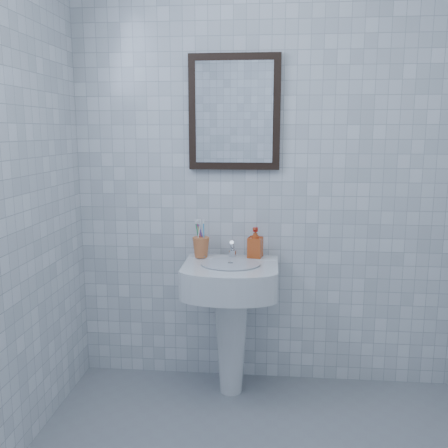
# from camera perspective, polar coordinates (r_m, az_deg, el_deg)

# --- Properties ---
(wall_back) EXTENTS (2.20, 0.02, 2.50)m
(wall_back) POSITION_cam_1_polar(r_m,az_deg,el_deg) (2.80, 5.26, 6.43)
(wall_back) COLOR white
(wall_back) RESTS_ON ground
(wall_front) EXTENTS (2.20, 0.02, 2.50)m
(wall_front) POSITION_cam_1_polar(r_m,az_deg,el_deg) (0.44, 3.97, -16.76)
(wall_front) COLOR white
(wall_front) RESTS_ON ground
(washbasin) EXTENTS (0.50, 0.37, 0.77)m
(washbasin) POSITION_cam_1_polar(r_m,az_deg,el_deg) (2.75, 0.80, -9.31)
(washbasin) COLOR white
(washbasin) RESTS_ON ground
(faucet) EXTENTS (0.04, 0.09, 0.11)m
(faucet) POSITION_cam_1_polar(r_m,az_deg,el_deg) (2.75, 0.96, -3.03)
(faucet) COLOR silver
(faucet) RESTS_ON washbasin
(toothbrush_cup) EXTENTS (0.10, 0.10, 0.11)m
(toothbrush_cup) POSITION_cam_1_polar(r_m,az_deg,el_deg) (2.77, -2.64, -2.66)
(toothbrush_cup) COLOR #D16D3B
(toothbrush_cup) RESTS_ON washbasin
(soap_dispenser) EXTENTS (0.09, 0.09, 0.17)m
(soap_dispenser) POSITION_cam_1_polar(r_m,az_deg,el_deg) (2.76, 3.59, -2.13)
(soap_dispenser) COLOR red
(soap_dispenser) RESTS_ON washbasin
(wall_mirror) EXTENTS (0.50, 0.04, 0.62)m
(wall_mirror) POSITION_cam_1_polar(r_m,az_deg,el_deg) (2.78, 1.19, 12.63)
(wall_mirror) COLOR black
(wall_mirror) RESTS_ON wall_back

